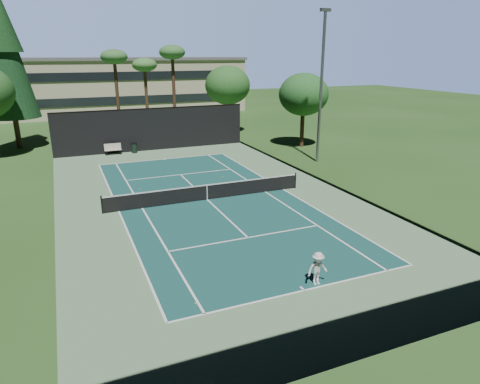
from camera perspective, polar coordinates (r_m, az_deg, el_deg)
The scene contains 21 objects.
ground at distance 27.28m, azimuth -4.39°, elevation -1.05°, with size 160.00×160.00×0.00m, color #254C1C.
apron_slab at distance 27.28m, azimuth -4.39°, elevation -1.04°, with size 18.00×32.00×0.01m, color #5E855D.
court_surface at distance 27.28m, azimuth -4.39°, elevation -1.03°, with size 10.97×23.77×0.01m, color #164845.
court_lines at distance 27.28m, azimuth -4.39°, elevation -1.01°, with size 11.07×23.87×0.01m.
tennis_net at distance 27.11m, azimuth -4.41°, elevation 0.06°, with size 12.90×0.10×1.10m.
fence at distance 26.76m, azimuth -4.53°, elevation 3.06°, with size 18.04×32.05×4.03m.
player at distance 17.61m, azimuth 10.30°, elevation -10.00°, with size 0.91×0.52×1.40m, color silver.
tennis_ball_a at distance 16.50m, azimuth -5.98°, elevation -14.55°, with size 0.06×0.06×0.06m, color #BCDC32.
tennis_ball_b at distance 30.08m, azimuth -13.12°, elevation 0.41°, with size 0.07×0.07×0.07m, color #E2F537.
tennis_ball_c at distance 32.24m, azimuth -2.36°, elevation 2.05°, with size 0.06×0.06×0.06m, color #D6F136.
tennis_ball_d at distance 30.89m, azimuth -18.90°, elevation 0.36°, with size 0.07×0.07×0.07m, color #CAE634.
park_bench at distance 41.08m, azimuth -16.59°, elevation 5.54°, with size 1.50×0.45×1.02m.
trash_bin at distance 41.30m, azimuth -13.93°, elevation 5.73°, with size 0.56×0.56×0.95m.
pine_tree at distance 46.68m, azimuth -29.01°, elevation 16.70°, with size 4.80×4.80×15.00m.
palm_a at distance 48.89m, azimuth -16.41°, elevation 16.50°, with size 2.80×2.80×9.32m.
palm_b at distance 51.42m, azimuth -12.61°, elevation 15.89°, with size 2.80×2.80×8.42m.
palm_c at distance 49.01m, azimuth -9.02°, elevation 17.47°, with size 2.80×2.80×9.77m.
decid_tree_a at distance 50.01m, azimuth -1.66°, elevation 14.03°, with size 5.12×5.12×7.62m.
decid_tree_b at distance 42.82m, azimuth 8.48°, elevation 12.72°, with size 4.80×4.80×7.14m.
campus_building at distance 71.10m, azimuth -16.76°, elevation 13.50°, with size 40.50×12.50×8.30m.
light_pole at distance 36.59m, azimuth 10.78°, elevation 13.90°, with size 0.90×0.25×12.22m.
Camera 1 is at (-8.06, -24.51, 8.88)m, focal length 32.00 mm.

